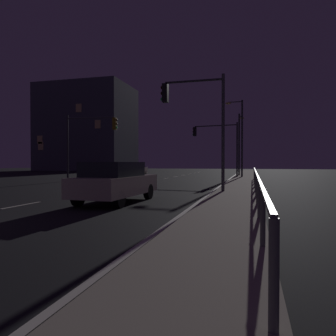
% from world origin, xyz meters
% --- Properties ---
extents(ground_plane, '(112.00, 112.00, 0.00)m').
position_xyz_m(ground_plane, '(0.00, 17.50, 0.00)').
color(ground_plane, black).
rests_on(ground_plane, ground).
extents(sidewalk_right, '(2.10, 77.00, 0.14)m').
position_xyz_m(sidewalk_right, '(7.32, 17.50, 0.07)').
color(sidewalk_right, '#9E937F').
rests_on(sidewalk_right, ground).
extents(lane_markings_center, '(0.14, 50.00, 0.01)m').
position_xyz_m(lane_markings_center, '(0.00, 21.00, 0.01)').
color(lane_markings_center, silver).
rests_on(lane_markings_center, ground).
extents(lane_edge_line, '(0.14, 53.00, 0.01)m').
position_xyz_m(lane_edge_line, '(6.02, 22.50, 0.01)').
color(lane_edge_line, silver).
rests_on(lane_edge_line, ground).
extents(car, '(1.99, 4.47, 1.57)m').
position_xyz_m(car, '(2.94, 6.60, 0.82)').
color(car, beige).
rests_on(car, ground).
extents(car_oncoming, '(2.02, 4.48, 1.57)m').
position_xyz_m(car_oncoming, '(-4.38, 27.94, 0.82)').
color(car_oncoming, beige).
rests_on(car_oncoming, ground).
extents(traffic_light_overhead_east, '(4.72, 0.90, 5.43)m').
position_xyz_m(traffic_light_overhead_east, '(4.55, 28.14, 4.01)').
color(traffic_light_overhead_east, '#38383D').
rests_on(traffic_light_overhead_east, sidewalk_right).
extents(traffic_light_near_left, '(4.38, 0.57, 5.41)m').
position_xyz_m(traffic_light_near_left, '(-4.74, 18.61, 3.84)').
color(traffic_light_near_left, '#38383D').
rests_on(traffic_light_near_left, ground).
extents(traffic_light_mid_right, '(3.29, 0.34, 5.76)m').
position_xyz_m(traffic_light_mid_right, '(5.33, 11.15, 4.15)').
color(traffic_light_mid_right, '#4C4C51').
rests_on(traffic_light_mid_right, sidewalk_right).
extents(street_lamp_median, '(1.75, 0.36, 7.59)m').
position_xyz_m(street_lamp_median, '(6.82, 27.74, 4.66)').
color(street_lamp_median, '#38383D').
rests_on(street_lamp_median, sidewalk_right).
extents(street_lamp_far_end, '(0.59, 2.09, 6.83)m').
position_xyz_m(street_lamp_far_end, '(6.68, 31.95, 4.30)').
color(street_lamp_far_end, '#2D3033').
rests_on(street_lamp_far_end, sidewalk_right).
extents(barrier_fence, '(0.09, 25.44, 0.98)m').
position_xyz_m(barrier_fence, '(8.22, 10.68, 0.87)').
color(barrier_fence, '#59595E').
rests_on(barrier_fence, sidewalk_right).
extents(building_distant, '(17.04, 12.43, 16.66)m').
position_xyz_m(building_distant, '(-23.82, 52.97, 8.33)').
color(building_distant, '#4C515B').
rests_on(building_distant, ground).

